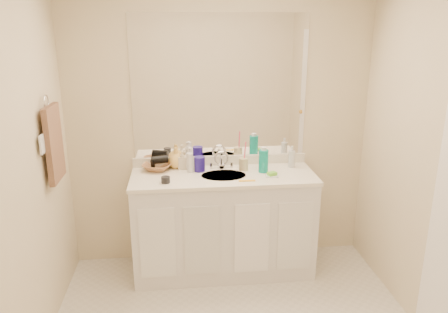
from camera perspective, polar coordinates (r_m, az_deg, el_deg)
name	(u,v)px	position (r m, az deg, el deg)	size (l,w,h in m)	color
wall_back	(220,129)	(3.78, -0.53, 3.62)	(2.60, 0.02, 2.40)	beige
wall_left	(9,190)	(2.69, -26.30, -3.90)	(0.02, 2.60, 2.40)	beige
vanity_cabinet	(223,224)	(3.78, -0.08, -8.86)	(1.50, 0.55, 0.85)	white
countertop	(223,176)	(3.61, -0.08, -2.57)	(1.52, 0.57, 0.03)	white
backsplash	(220,160)	(3.84, -0.49, -0.50)	(1.52, 0.03, 0.08)	silver
sink_basin	(224,177)	(3.59, -0.05, -2.63)	(0.37, 0.37, 0.02)	beige
faucet	(221,162)	(3.74, -0.34, -0.74)	(0.02, 0.02, 0.11)	silver
mirror	(220,87)	(3.71, -0.53, 9.01)	(1.48, 0.01, 1.20)	white
blue_mug	(200,164)	(3.67, -3.20, -0.99)	(0.09, 0.09, 0.12)	navy
tan_cup	(243,164)	(3.70, 2.56, -0.99)	(0.08, 0.08, 0.11)	#CABC8E
toothbrush	(245,153)	(3.67, 2.73, 0.45)	(0.01, 0.01, 0.20)	#FF4368
mouthwash_bottle	(263,161)	(3.65, 5.17, -0.60)	(0.08, 0.08, 0.19)	#0C9787
clear_pump_bottle	(292,159)	(3.81, 8.82, -0.31)	(0.06, 0.06, 0.15)	silver
soap_dish	(272,176)	(3.58, 6.28, -2.52)	(0.10, 0.08, 0.01)	white
green_soap	(272,174)	(3.57, 6.29, -2.25)	(0.07, 0.05, 0.03)	#6DD032
orange_comb	(247,181)	(3.46, 3.02, -3.17)	(0.13, 0.03, 0.01)	yellow
dark_jar	(166,180)	(3.44, -7.64, -3.04)	(0.07, 0.07, 0.05)	black
extra_white_bottle	(190,163)	(3.65, -4.45, -0.82)	(0.05, 0.05, 0.16)	silver
soap_bottle_white	(189,158)	(3.72, -4.55, -0.23)	(0.07, 0.07, 0.19)	white
soap_bottle_cream	(182,160)	(3.74, -5.50, -0.41)	(0.07, 0.08, 0.16)	beige
soap_bottle_yellow	(176,158)	(3.77, -6.27, -0.17)	(0.14, 0.14, 0.18)	#E4B758
wicker_basket	(158,166)	(3.75, -8.67, -1.29)	(0.24, 0.24, 0.06)	#93603B
hair_dryer	(160,160)	(3.73, -8.41, -0.40)	(0.07, 0.07, 0.14)	black
towel_ring	(46,102)	(3.31, -22.21, 6.59)	(0.11, 0.11, 0.01)	silver
hand_towel	(54,144)	(3.36, -21.31, 1.59)	(0.04, 0.32, 0.55)	brown
switch_plate	(42,144)	(3.17, -22.68, 1.48)	(0.01, 0.09, 0.13)	white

